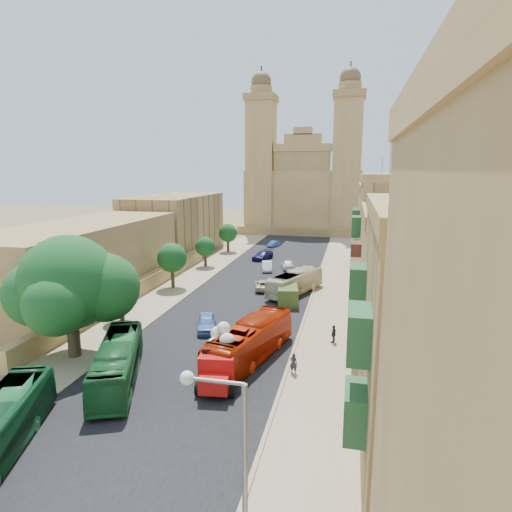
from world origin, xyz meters
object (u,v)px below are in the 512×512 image
at_px(church, 305,190).
at_px(streetlamp, 230,466).
at_px(car_blue_a, 207,323).
at_px(car_blue_b, 273,244).
at_px(bus_red_east, 251,341).
at_px(bus_green_north, 118,362).
at_px(car_white_a, 267,266).
at_px(street_tree_a, 121,291).
at_px(ficus_tree, 70,286).
at_px(car_white_b, 288,264).
at_px(car_cream, 263,285).
at_px(street_tree_b, 172,258).
at_px(bus_cream_east, 295,282).
at_px(pedestrian_a, 294,363).
at_px(street_tree_d, 228,233).
at_px(olive_pickup, 287,294).
at_px(pedestrian_c, 334,334).
at_px(street_tree_c, 205,247).
at_px(red_truck, 221,356).
at_px(car_dkblue, 263,255).

height_order(church, streetlamp, church).
relative_size(church, car_blue_a, 8.81).
bearing_deg(car_blue_b, car_blue_a, -69.46).
distance_m(bus_red_east, car_blue_a, 7.34).
relative_size(bus_green_north, car_white_a, 2.53).
xyz_separation_m(street_tree_a, car_white_a, (9.50, 23.38, -2.31)).
distance_m(ficus_tree, car_white_a, 32.99).
distance_m(streetlamp, car_white_b, 49.48).
xyz_separation_m(bus_red_east, car_cream, (-3.00, 19.13, -0.89)).
xyz_separation_m(car_white_a, car_white_b, (2.77, 1.59, 0.02)).
distance_m(street_tree_b, car_white_a, 15.13).
relative_size(bus_cream_east, pedestrian_a, 6.37).
height_order(street_tree_b, car_white_b, street_tree_b).
distance_m(ficus_tree, street_tree_a, 8.44).
bearing_deg(street_tree_d, car_blue_a, -76.60).
distance_m(olive_pickup, pedestrian_c, 11.43).
relative_size(street_tree_c, pedestrian_c, 2.90).
bearing_deg(car_white_b, ficus_tree, 56.19).
distance_m(church, streetlamp, 91.04).
xyz_separation_m(olive_pickup, pedestrian_a, (2.89, -16.22, -0.22)).
distance_m(street_tree_c, car_blue_b, 19.98).
bearing_deg(bus_cream_east, pedestrian_c, 132.69).
xyz_separation_m(church, bus_green_north, (-4.00, -77.61, -8.11)).
bearing_deg(bus_cream_east, church, -62.11).
height_order(red_truck, car_blue_b, red_truck).
xyz_separation_m(bus_cream_east, car_white_b, (-2.71, 12.19, -0.66)).
relative_size(church, car_dkblue, 7.62).
height_order(car_cream, pedestrian_c, pedestrian_c).
xyz_separation_m(car_dkblue, car_blue_b, (-0.44, 11.85, -0.16)).
xyz_separation_m(ficus_tree, street_tree_c, (-0.58, 31.99, -2.62)).
bearing_deg(street_tree_d, street_tree_b, -90.00).
bearing_deg(bus_cream_east, street_tree_c, -14.24).
bearing_deg(red_truck, car_dkblue, 97.72).
distance_m(street_tree_a, car_white_a, 25.34).
bearing_deg(streetlamp, pedestrian_a, 90.76).
xyz_separation_m(bus_cream_east, car_white_a, (-5.47, 10.60, -0.68)).
relative_size(olive_pickup, car_blue_a, 1.24).
relative_size(bus_cream_east, car_blue_b, 2.96).
xyz_separation_m(street_tree_b, car_white_b, (12.27, 12.97, -3.03)).
height_order(car_white_b, pedestrian_c, pedestrian_c).
bearing_deg(car_blue_a, streetlamp, -87.60).
xyz_separation_m(street_tree_c, street_tree_d, (0.00, 12.00, 0.33)).
bearing_deg(church, street_tree_d, -108.09).
xyz_separation_m(ficus_tree, pedestrian_a, (16.92, 0.80, -4.86)).
bearing_deg(bus_red_east, street_tree_c, -51.00).
height_order(street_tree_d, car_blue_a, street_tree_d).
distance_m(street_tree_d, car_blue_b, 9.95).
bearing_deg(pedestrian_c, church, -154.12).
bearing_deg(street_tree_b, car_white_b, 46.59).
distance_m(ficus_tree, bus_red_east, 14.23).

